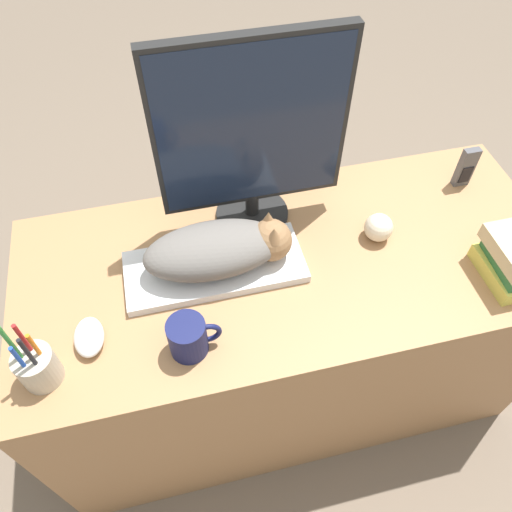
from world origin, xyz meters
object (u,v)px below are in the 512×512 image
at_px(computer_mouse, 89,337).
at_px(monitor, 252,135).
at_px(phone, 466,167).
at_px(pen_cup, 37,366).
at_px(keyboard, 215,267).
at_px(coffee_mug, 189,337).
at_px(cat, 223,248).
at_px(baseball, 379,227).

bearing_deg(computer_mouse, monitor, 33.42).
xyz_separation_m(computer_mouse, phone, (1.07, 0.28, 0.04)).
relative_size(pen_cup, phone, 1.67).
distance_m(computer_mouse, pen_cup, 0.12).
bearing_deg(keyboard, coffee_mug, -114.45).
bearing_deg(cat, keyboard, 180.00).
bearing_deg(baseball, keyboard, -178.84).
bearing_deg(pen_cup, baseball, 13.82).
bearing_deg(cat, coffee_mug, -120.05).
xyz_separation_m(monitor, phone, (0.62, -0.01, -0.22)).
height_order(monitor, phone, monitor).
xyz_separation_m(cat, coffee_mug, (-0.12, -0.21, -0.03)).
bearing_deg(baseball, phone, 23.52).
relative_size(coffee_mug, phone, 0.96).
height_order(coffee_mug, pen_cup, pen_cup).
distance_m(keyboard, pen_cup, 0.46).
xyz_separation_m(coffee_mug, baseball, (0.53, 0.21, -0.01)).
relative_size(keyboard, coffee_mug, 3.74).
bearing_deg(coffee_mug, pen_cup, 179.31).
xyz_separation_m(cat, monitor, (0.11, 0.16, 0.20)).
relative_size(cat, computer_mouse, 3.52).
height_order(keyboard, coffee_mug, coffee_mug).
relative_size(keyboard, monitor, 0.86).
xyz_separation_m(coffee_mug, pen_cup, (-0.32, 0.00, 0.00)).
distance_m(monitor, phone, 0.66).
height_order(coffee_mug, baseball, coffee_mug).
bearing_deg(computer_mouse, coffee_mug, -17.46).
bearing_deg(monitor, coffee_mug, -122.00).
bearing_deg(coffee_mug, computer_mouse, 162.54).
height_order(monitor, coffee_mug, monitor).
xyz_separation_m(keyboard, cat, (0.03, 0.00, 0.07)).
height_order(cat, pen_cup, pen_cup).
xyz_separation_m(pen_cup, phone, (1.17, 0.35, 0.01)).
relative_size(cat, phone, 2.95).
distance_m(coffee_mug, baseball, 0.58).
relative_size(computer_mouse, phone, 0.84).
xyz_separation_m(monitor, pen_cup, (-0.55, -0.36, -0.23)).
bearing_deg(pen_cup, coffee_mug, -0.69).
bearing_deg(coffee_mug, baseball, 21.87).
bearing_deg(phone, baseball, -156.48).
bearing_deg(coffee_mug, monitor, 58.00).
bearing_deg(keyboard, cat, 0.00).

